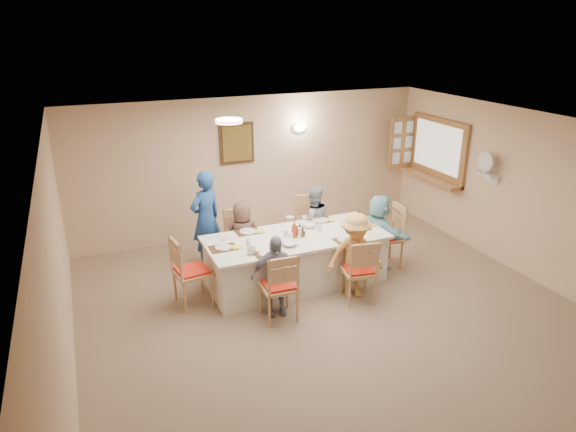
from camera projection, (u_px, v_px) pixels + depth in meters
name	position (u px, v px, depth m)	size (l,w,h in m)	color
ground	(344.00, 324.00, 6.68)	(7.00, 7.00, 0.00)	tan
room_walls	(349.00, 216.00, 6.14)	(7.00, 7.00, 7.00)	beige
wall_picture	(237.00, 143.00, 8.95)	(0.62, 0.05, 0.72)	#422A17
wall_sconce	(300.00, 127.00, 9.30)	(0.26, 0.09, 0.18)	white
ceiling_light	(229.00, 121.00, 6.73)	(0.36, 0.36, 0.05)	white
serving_hatch	(438.00, 149.00, 9.38)	(0.06, 1.50, 1.15)	#9B6538
hatch_sill	(430.00, 178.00, 9.52)	(0.30, 1.50, 0.05)	#9B6538
shutter_door	(402.00, 142.00, 9.94)	(0.55, 0.04, 1.00)	#9B6538
fan_shelf	(487.00, 174.00, 8.23)	(0.22, 0.36, 0.03)	white
desk_fan	(487.00, 165.00, 8.16)	(0.30, 0.30, 0.28)	#A5A5A8
dining_table	(296.00, 260.00, 7.62)	(2.65, 1.12, 0.76)	white
chair_back_left	(241.00, 240.00, 8.06)	(0.45, 0.45, 0.95)	tan
chair_back_right	(310.00, 227.00, 8.48)	(0.49, 0.49, 1.01)	tan
chair_front_left	(279.00, 285.00, 6.67)	(0.46, 0.46, 0.97)	tan
chair_front_right	(359.00, 269.00, 7.11)	(0.46, 0.46, 0.95)	tan
chair_left_end	(192.00, 270.00, 7.01)	(0.49, 0.49, 1.01)	tan
chair_right_end	(385.00, 236.00, 8.14)	(0.49, 0.49, 1.02)	tan
diner_back_left	(243.00, 237.00, 7.92)	(0.60, 0.43, 1.15)	brown
diner_back_right	(313.00, 223.00, 8.33)	(0.65, 0.53, 1.26)	#9296A5
diner_front_left	(275.00, 276.00, 6.75)	(0.69, 0.36, 1.12)	gray
diner_front_right	(355.00, 256.00, 7.16)	(0.88, 0.61, 1.25)	#E0A651
diner_right_end	(379.00, 231.00, 8.05)	(0.52, 1.16, 1.21)	#8ACFDE
caregiver	(206.00, 219.00, 8.08)	(0.67, 0.58, 1.56)	#23509A
placemat_fl	(268.00, 254.00, 6.90)	(0.36, 0.27, 0.01)	#472B19
plate_fl	(268.00, 253.00, 6.90)	(0.25, 0.25, 0.02)	white
napkin_fl	(282.00, 253.00, 6.92)	(0.13, 0.13, 0.01)	yellow
placemat_fr	(346.00, 240.00, 7.34)	(0.34, 0.25, 0.01)	#472B19
plate_fr	(346.00, 239.00, 7.34)	(0.25, 0.25, 0.02)	white
napkin_fr	(359.00, 239.00, 7.36)	(0.15, 0.15, 0.01)	yellow
placemat_bl	(248.00, 232.00, 7.63)	(0.37, 0.27, 0.01)	#472B19
plate_bl	(248.00, 231.00, 7.62)	(0.25, 0.25, 0.02)	white
napkin_bl	(260.00, 231.00, 7.65)	(0.14, 0.14, 0.01)	yellow
placemat_br	(320.00, 221.00, 8.06)	(0.37, 0.27, 0.01)	#472B19
plate_br	(320.00, 220.00, 8.06)	(0.25, 0.25, 0.02)	white
napkin_br	(332.00, 220.00, 8.08)	(0.13, 0.13, 0.01)	yellow
placemat_le	(223.00, 248.00, 7.08)	(0.37, 0.28, 0.01)	#472B19
plate_le	(223.00, 247.00, 7.08)	(0.23, 0.23, 0.01)	white
napkin_le	(237.00, 247.00, 7.10)	(0.13, 0.13, 0.01)	yellow
placemat_re	(363.00, 225.00, 7.89)	(0.33, 0.25, 0.01)	#472B19
plate_re	(363.00, 224.00, 7.89)	(0.24, 0.24, 0.01)	white
napkin_re	(374.00, 224.00, 7.91)	(0.13, 0.13, 0.01)	yellow
teacup_a	(251.00, 251.00, 6.89)	(0.13, 0.13, 0.10)	white
teacup_b	(304.00, 218.00, 8.05)	(0.09, 0.09, 0.08)	white
bowl_a	(289.00, 243.00, 7.17)	(0.27, 0.27, 0.06)	white
bowl_b	(309.00, 225.00, 7.79)	(0.29, 0.29, 0.07)	white
condiment_ketchup	(294.00, 229.00, 7.42)	(0.11, 0.11, 0.25)	#C23A10
condiment_brown	(300.00, 228.00, 7.52)	(0.10, 0.10, 0.18)	#3C2910
condiment_malt	(302.00, 232.00, 7.47)	(0.11, 0.11, 0.13)	#3C2910
drinking_glass	(285.00, 233.00, 7.45)	(0.06, 0.06, 0.09)	silver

